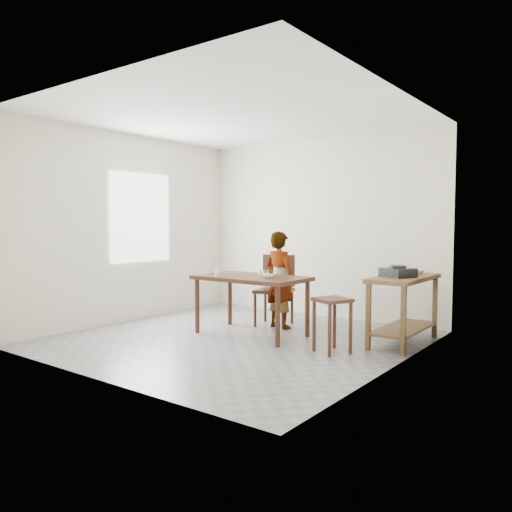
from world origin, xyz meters
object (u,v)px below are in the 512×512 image
Objects in this scene: dining_table at (251,305)px; child at (280,280)px; dining_chair at (274,290)px; stool at (332,325)px; prep_counter at (403,310)px.

child reaches higher than dining_table.
child is 0.25m from dining_chair.
prep_counter is at bearing 61.69° from stool.
child is 2.17× the size of stool.
dining_chair is 1.61× the size of stool.
dining_table is at bearing -157.85° from prep_counter.
dining_chair is at bearing 148.38° from stool.
dining_chair is (-0.11, 0.66, 0.11)m from dining_table.
dining_chair is (-0.16, 0.09, -0.17)m from child.
dining_table is 1.26m from stool.
prep_counter reaches higher than stool.
prep_counter is at bearing -14.08° from dining_chair.
stool is at bearing -8.03° from dining_table.
dining_table is 0.63m from child.
prep_counter is 1.23× the size of dining_chair.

